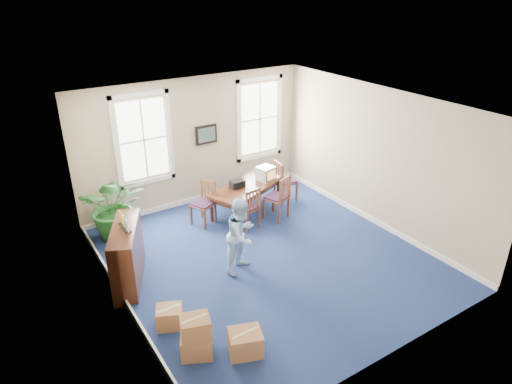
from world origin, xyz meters
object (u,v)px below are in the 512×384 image
man (242,235)px  cardboard_boxes (204,327)px  credenza (127,253)px  potted_plant (115,206)px  conference_table (247,198)px  crt_tv (266,173)px  chair_near_left (247,207)px

man → cardboard_boxes: size_ratio=1.19×
credenza → cardboard_boxes: size_ratio=1.18×
potted_plant → credenza: bearing=-100.5°
conference_table → potted_plant: bearing=148.2°
crt_tv → credenza: (-3.99, -1.28, -0.26)m
conference_table → man: man is taller
crt_tv → cardboard_boxes: 5.12m
conference_table → cardboard_boxes: 4.66m
conference_table → chair_near_left: bearing=-143.2°
credenza → cardboard_boxes: (0.42, -2.34, -0.23)m
chair_near_left → credenza: (-2.98, -0.55, 0.09)m
credenza → crt_tv: bearing=42.6°
chair_near_left → potted_plant: size_ratio=0.68×
conference_table → man: size_ratio=1.31×
crt_tv → cardboard_boxes: bearing=-148.7°
credenza → chair_near_left: bearing=35.2°
crt_tv → potted_plant: (-3.67, 0.47, -0.11)m
conference_table → cardboard_boxes: size_ratio=1.56×
conference_table → crt_tv: size_ratio=4.82×
man → credenza: (-2.01, 0.84, -0.17)m
crt_tv → man: man is taller
man → conference_table: bearing=29.2°
cardboard_boxes → chair_near_left: bearing=48.4°
cardboard_boxes → potted_plant: bearing=91.3°
chair_near_left → man: size_ratio=0.66×
crt_tv → chair_near_left: bearing=-158.1°
chair_near_left → man: 1.71m
chair_near_left → potted_plant: 2.93m
crt_tv → credenza: bearing=-176.3°
chair_near_left → credenza: 3.03m
conference_table → man: bearing=-146.0°
man → chair_near_left: bearing=27.9°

